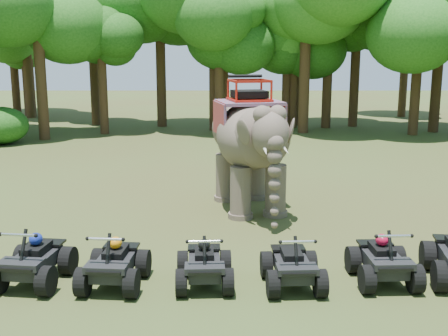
{
  "coord_description": "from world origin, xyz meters",
  "views": [
    {
      "loc": [
        0.0,
        -12.34,
        4.76
      ],
      "look_at": [
        0.0,
        1.2,
        1.9
      ],
      "focal_mm": 45.0,
      "sensor_mm": 36.0,
      "label": 1
    }
  ],
  "objects_px": {
    "elephant": "(250,144)",
    "atv_2": "(204,258)",
    "atv_1": "(114,257)",
    "atv_3": "(293,259)",
    "atv_4": "(384,254)",
    "atv_0": "(33,254)"
  },
  "relations": [
    {
      "from": "elephant",
      "to": "atv_0",
      "type": "height_order",
      "value": "elephant"
    },
    {
      "from": "atv_2",
      "to": "atv_4",
      "type": "xyz_separation_m",
      "value": [
        3.71,
        0.15,
        0.03
      ]
    },
    {
      "from": "atv_0",
      "to": "atv_3",
      "type": "height_order",
      "value": "atv_0"
    },
    {
      "from": "atv_0",
      "to": "atv_3",
      "type": "distance_m",
      "value": 5.34
    },
    {
      "from": "elephant",
      "to": "atv_2",
      "type": "bearing_deg",
      "value": -113.99
    },
    {
      "from": "atv_0",
      "to": "atv_2",
      "type": "bearing_deg",
      "value": 5.37
    },
    {
      "from": "atv_0",
      "to": "atv_1",
      "type": "height_order",
      "value": "atv_0"
    },
    {
      "from": "atv_1",
      "to": "atv_4",
      "type": "height_order",
      "value": "same"
    },
    {
      "from": "atv_3",
      "to": "atv_0",
      "type": "bearing_deg",
      "value": 175.21
    },
    {
      "from": "atv_0",
      "to": "atv_2",
      "type": "xyz_separation_m",
      "value": [
        3.54,
        -0.11,
        -0.06
      ]
    },
    {
      "from": "atv_1",
      "to": "atv_3",
      "type": "distance_m",
      "value": 3.65
    },
    {
      "from": "elephant",
      "to": "atv_1",
      "type": "relative_size",
      "value": 2.87
    },
    {
      "from": "elephant",
      "to": "atv_3",
      "type": "height_order",
      "value": "elephant"
    },
    {
      "from": "elephant",
      "to": "atv_3",
      "type": "relative_size",
      "value": 2.99
    },
    {
      "from": "elephant",
      "to": "atv_3",
      "type": "xyz_separation_m",
      "value": [
        0.63,
        -5.88,
        -1.41
      ]
    },
    {
      "from": "atv_1",
      "to": "atv_3",
      "type": "height_order",
      "value": "atv_1"
    },
    {
      "from": "atv_4",
      "to": "atv_1",
      "type": "bearing_deg",
      "value": 179.6
    },
    {
      "from": "atv_0",
      "to": "atv_2",
      "type": "relative_size",
      "value": 1.1
    },
    {
      "from": "atv_2",
      "to": "atv_4",
      "type": "distance_m",
      "value": 3.71
    },
    {
      "from": "elephant",
      "to": "atv_0",
      "type": "bearing_deg",
      "value": -142.13
    },
    {
      "from": "atv_1",
      "to": "atv_3",
      "type": "xyz_separation_m",
      "value": [
        3.65,
        -0.04,
        -0.02
      ]
    },
    {
      "from": "elephant",
      "to": "atv_0",
      "type": "xyz_separation_m",
      "value": [
        -4.71,
        -5.7,
        -1.36
      ]
    }
  ]
}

